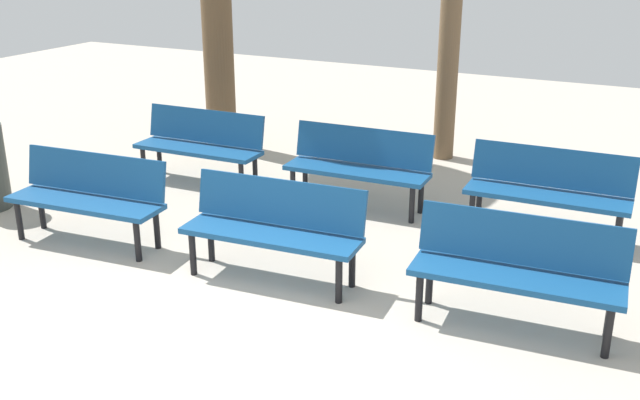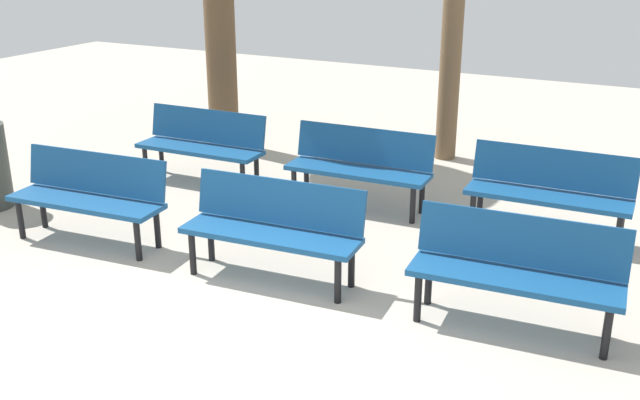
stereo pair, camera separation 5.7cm
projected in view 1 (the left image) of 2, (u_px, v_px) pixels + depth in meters
ground_plane at (180, 369)px, 5.24m from camera, size 24.00×24.00×0.00m
bench_r0_c0 at (89, 193)px, 7.22m from camera, size 1.64×0.62×0.87m
bench_r0_c1 at (274, 225)px, 6.45m from camera, size 1.63×0.60×0.87m
bench_r0_c2 at (518, 266)px, 5.67m from camera, size 1.63×0.60×0.87m
bench_r1_c0 at (201, 142)px, 8.95m from camera, size 1.61×0.53×0.87m
bench_r1_c1 at (359, 163)px, 8.14m from camera, size 1.62×0.54×0.87m
bench_r1_c2 at (549, 187)px, 7.39m from camera, size 1.61×0.53×0.87m
tree_1 at (449, 42)px, 9.55m from camera, size 0.28×0.28×3.10m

